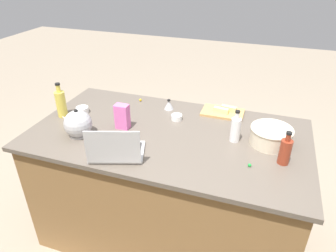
% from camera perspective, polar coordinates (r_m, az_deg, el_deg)
% --- Properties ---
extents(ground_plane, '(12.00, 12.00, 0.00)m').
position_cam_1_polar(ground_plane, '(2.60, 0.00, -18.50)').
color(ground_plane, gray).
extents(island_counter, '(1.81, 0.99, 0.90)m').
position_cam_1_polar(island_counter, '(2.28, 0.00, -10.93)').
color(island_counter, olive).
rests_on(island_counter, ground).
extents(laptop, '(0.36, 0.31, 0.22)m').
position_cam_1_polar(laptop, '(1.79, -9.61, -4.46)').
color(laptop, '#B7B7BC').
rests_on(laptop, island_counter).
extents(mixing_bowl_large, '(0.26, 0.26, 0.11)m').
position_cam_1_polar(mixing_bowl_large, '(1.98, 18.56, -1.68)').
color(mixing_bowl_large, beige).
rests_on(mixing_bowl_large, island_counter).
extents(bottle_soy, '(0.06, 0.06, 0.20)m').
position_cam_1_polar(bottle_soy, '(1.82, 20.91, -4.35)').
color(bottle_soy, maroon).
rests_on(bottle_soy, island_counter).
extents(bottle_oil, '(0.07, 0.07, 0.25)m').
position_cam_1_polar(bottle_oil, '(2.31, -19.24, 4.02)').
color(bottle_oil, '#DBC64C').
rests_on(bottle_oil, island_counter).
extents(bottle_vinegar, '(0.06, 0.06, 0.21)m').
position_cam_1_polar(bottle_vinegar, '(1.94, 12.42, -0.55)').
color(bottle_vinegar, white).
rests_on(bottle_vinegar, island_counter).
extents(kettle, '(0.21, 0.18, 0.20)m').
position_cam_1_polar(kettle, '(2.04, -16.37, 0.33)').
color(kettle, '#ADADB2').
rests_on(kettle, island_counter).
extents(cutting_board, '(0.30, 0.19, 0.02)m').
position_cam_1_polar(cutting_board, '(2.29, 10.11, 2.50)').
color(cutting_board, tan).
rests_on(cutting_board, island_counter).
extents(butter_stick_left, '(0.11, 0.05, 0.04)m').
position_cam_1_polar(butter_stick_left, '(2.29, 11.22, 3.19)').
color(butter_stick_left, '#F4E58C').
rests_on(butter_stick_left, cutting_board).
extents(butter_stick_right, '(0.11, 0.05, 0.04)m').
position_cam_1_polar(butter_stick_right, '(2.26, 9.82, 2.90)').
color(butter_stick_right, '#F4E58C').
rests_on(butter_stick_right, cutting_board).
extents(ramekin_small, '(0.09, 0.09, 0.04)m').
position_cam_1_polar(ramekin_small, '(2.35, -15.60, 2.89)').
color(ramekin_small, white).
rests_on(ramekin_small, island_counter).
extents(ramekin_medium, '(0.08, 0.08, 0.04)m').
position_cam_1_polar(ramekin_medium, '(2.17, 1.50, 1.65)').
color(ramekin_medium, white).
rests_on(ramekin_medium, island_counter).
extents(kitchen_timer, '(0.07, 0.07, 0.08)m').
position_cam_1_polar(kitchen_timer, '(2.31, 0.16, 3.99)').
color(kitchen_timer, '#B2B2B7').
rests_on(kitchen_timer, island_counter).
extents(candy_bag, '(0.09, 0.06, 0.17)m').
position_cam_1_polar(candy_bag, '(2.06, -8.48, 1.73)').
color(candy_bag, pink).
rests_on(candy_bag, island_counter).
extents(candy_0, '(0.02, 0.02, 0.02)m').
position_cam_1_polar(candy_0, '(1.77, 14.91, -7.04)').
color(candy_0, green).
rests_on(candy_0, island_counter).
extents(candy_1, '(0.02, 0.02, 0.02)m').
position_cam_1_polar(candy_1, '(2.01, -12.49, -1.95)').
color(candy_1, '#CC3399').
rests_on(candy_1, island_counter).
extents(candy_2, '(0.02, 0.02, 0.02)m').
position_cam_1_polar(candy_2, '(2.23, 16.47, 0.88)').
color(candy_2, orange).
rests_on(candy_2, island_counter).
extents(candy_3, '(0.02, 0.02, 0.02)m').
position_cam_1_polar(candy_3, '(1.92, 20.36, -4.93)').
color(candy_3, '#CC3399').
rests_on(candy_3, island_counter).
extents(candy_4, '(0.02, 0.02, 0.02)m').
position_cam_1_polar(candy_4, '(2.46, -5.14, 4.83)').
color(candy_4, yellow).
rests_on(candy_4, island_counter).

